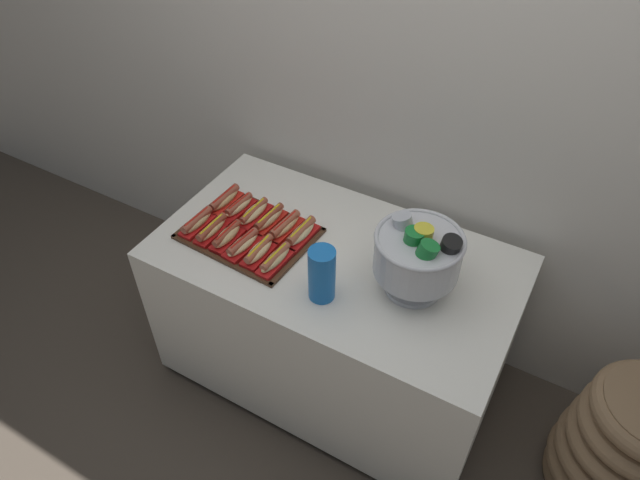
{
  "coord_description": "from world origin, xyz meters",
  "views": [
    {
      "loc": [
        0.7,
        -1.35,
        2.24
      ],
      "look_at": [
        -0.05,
        -0.03,
        0.83
      ],
      "focal_mm": 32.06,
      "sensor_mm": 36.0,
      "label": 1
    }
  ],
  "objects_px": {
    "hot_dog_7": "(239,207)",
    "hot_dog_11": "(301,233)",
    "hot_dog_4": "(259,252)",
    "hot_dog_2": "(227,236)",
    "hot_dog_6": "(225,200)",
    "serving_tray": "(249,234)",
    "cup_stack": "(322,274)",
    "hot_dog_8": "(254,213)",
    "hot_dog_0": "(197,222)",
    "buffet_table": "(334,316)",
    "hot_dog_10": "(285,227)",
    "hot_dog_1": "(212,230)",
    "hot_dog_9": "(269,219)",
    "floor_vase": "(625,448)",
    "hot_dog_5": "(275,259)",
    "hot_dog_3": "(243,244)",
    "punch_bowl": "(418,254)"
  },
  "relations": [
    {
      "from": "serving_tray",
      "to": "cup_stack",
      "type": "xyz_separation_m",
      "value": [
        0.4,
        -0.13,
        0.1
      ]
    },
    {
      "from": "hot_dog_8",
      "to": "floor_vase",
      "type": "bearing_deg",
      "value": 1.52
    },
    {
      "from": "hot_dog_0",
      "to": "hot_dog_9",
      "type": "height_order",
      "value": "same"
    },
    {
      "from": "hot_dog_4",
      "to": "hot_dog_6",
      "type": "xyz_separation_m",
      "value": [
        -0.29,
        0.18,
        0.0
      ]
    },
    {
      "from": "hot_dog_9",
      "to": "hot_dog_10",
      "type": "bearing_deg",
      "value": -3.19
    },
    {
      "from": "buffet_table",
      "to": "serving_tray",
      "type": "bearing_deg",
      "value": -169.21
    },
    {
      "from": "hot_dog_4",
      "to": "hot_dog_9",
      "type": "xyz_separation_m",
      "value": [
        -0.07,
        0.17,
        0.0
      ]
    },
    {
      "from": "serving_tray",
      "to": "hot_dog_0",
      "type": "xyz_separation_m",
      "value": [
        -0.19,
        -0.07,
        0.03
      ]
    },
    {
      "from": "hot_dog_10",
      "to": "hot_dog_8",
      "type": "bearing_deg",
      "value": 176.81
    },
    {
      "from": "floor_vase",
      "to": "hot_dog_9",
      "type": "bearing_deg",
      "value": -178.24
    },
    {
      "from": "floor_vase",
      "to": "hot_dog_1",
      "type": "xyz_separation_m",
      "value": [
        -1.63,
        -0.2,
        0.5
      ]
    },
    {
      "from": "floor_vase",
      "to": "serving_tray",
      "type": "distance_m",
      "value": 1.59
    },
    {
      "from": "hot_dog_2",
      "to": "hot_dog_5",
      "type": "distance_m",
      "value": 0.23
    },
    {
      "from": "serving_tray",
      "to": "hot_dog_8",
      "type": "relative_size",
      "value": 2.79
    },
    {
      "from": "hot_dog_1",
      "to": "hot_dog_7",
      "type": "height_order",
      "value": "same"
    },
    {
      "from": "hot_dog_2",
      "to": "hot_dog_5",
      "type": "height_order",
      "value": "hot_dog_2"
    },
    {
      "from": "serving_tray",
      "to": "hot_dog_1",
      "type": "distance_m",
      "value": 0.14
    },
    {
      "from": "hot_dog_1",
      "to": "hot_dog_5",
      "type": "xyz_separation_m",
      "value": [
        0.3,
        -0.02,
        0.0
      ]
    },
    {
      "from": "hot_dog_7",
      "to": "hot_dog_0",
      "type": "bearing_deg",
      "value": -117.64
    },
    {
      "from": "hot_dog_7",
      "to": "hot_dog_11",
      "type": "xyz_separation_m",
      "value": [
        0.3,
        -0.02,
        0.0
      ]
    },
    {
      "from": "hot_dog_5",
      "to": "hot_dog_0",
      "type": "bearing_deg",
      "value": 176.81
    },
    {
      "from": "buffet_table",
      "to": "hot_dog_4",
      "type": "distance_m",
      "value": 0.48
    },
    {
      "from": "hot_dog_0",
      "to": "hot_dog_1",
      "type": "xyz_separation_m",
      "value": [
        0.07,
        -0.0,
        -0.0
      ]
    },
    {
      "from": "hot_dog_6",
      "to": "hot_dog_7",
      "type": "height_order",
      "value": "hot_dog_6"
    },
    {
      "from": "hot_dog_10",
      "to": "hot_dog_1",
      "type": "bearing_deg",
      "value": -146.94
    },
    {
      "from": "hot_dog_0",
      "to": "cup_stack",
      "type": "height_order",
      "value": "cup_stack"
    },
    {
      "from": "hot_dog_8",
      "to": "hot_dog_0",
      "type": "bearing_deg",
      "value": -135.47
    },
    {
      "from": "hot_dog_4",
      "to": "hot_dog_7",
      "type": "height_order",
      "value": "hot_dog_4"
    },
    {
      "from": "serving_tray",
      "to": "hot_dog_1",
      "type": "relative_size",
      "value": 2.96
    },
    {
      "from": "hot_dog_6",
      "to": "hot_dog_9",
      "type": "height_order",
      "value": "same"
    },
    {
      "from": "floor_vase",
      "to": "hot_dog_9",
      "type": "distance_m",
      "value": 1.55
    },
    {
      "from": "hot_dog_0",
      "to": "hot_dog_1",
      "type": "bearing_deg",
      "value": -3.19
    },
    {
      "from": "buffet_table",
      "to": "hot_dog_10",
      "type": "relative_size",
      "value": 7.4
    },
    {
      "from": "hot_dog_3",
      "to": "hot_dog_11",
      "type": "distance_m",
      "value": 0.22
    },
    {
      "from": "hot_dog_11",
      "to": "hot_dog_6",
      "type": "bearing_deg",
      "value": 176.81
    },
    {
      "from": "cup_stack",
      "to": "hot_dog_3",
      "type": "bearing_deg",
      "value": 172.47
    },
    {
      "from": "hot_dog_3",
      "to": "hot_dog_10",
      "type": "xyz_separation_m",
      "value": [
        0.08,
        0.16,
        0.0
      ]
    },
    {
      "from": "floor_vase",
      "to": "hot_dog_5",
      "type": "relative_size",
      "value": 6.0
    },
    {
      "from": "hot_dog_1",
      "to": "hot_dog_8",
      "type": "bearing_deg",
      "value": 62.36
    },
    {
      "from": "hot_dog_6",
      "to": "buffet_table",
      "type": "bearing_deg",
      "value": -2.95
    },
    {
      "from": "hot_dog_3",
      "to": "hot_dog_2",
      "type": "bearing_deg",
      "value": 176.81
    },
    {
      "from": "hot_dog_3",
      "to": "hot_dog_8",
      "type": "relative_size",
      "value": 0.99
    },
    {
      "from": "floor_vase",
      "to": "hot_dog_0",
      "type": "distance_m",
      "value": 1.79
    },
    {
      "from": "punch_bowl",
      "to": "hot_dog_0",
      "type": "bearing_deg",
      "value": -171.49
    },
    {
      "from": "hot_dog_4",
      "to": "hot_dog_0",
      "type": "bearing_deg",
      "value": 176.81
    },
    {
      "from": "hot_dog_4",
      "to": "hot_dog_11",
      "type": "relative_size",
      "value": 0.93
    },
    {
      "from": "hot_dog_2",
      "to": "cup_stack",
      "type": "xyz_separation_m",
      "value": [
        0.44,
        -0.05,
        0.07
      ]
    },
    {
      "from": "floor_vase",
      "to": "hot_dog_8",
      "type": "height_order",
      "value": "floor_vase"
    },
    {
      "from": "hot_dog_2",
      "to": "hot_dog_6",
      "type": "height_order",
      "value": "hot_dog_2"
    },
    {
      "from": "hot_dog_11",
      "to": "cup_stack",
      "type": "height_order",
      "value": "cup_stack"
    }
  ]
}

